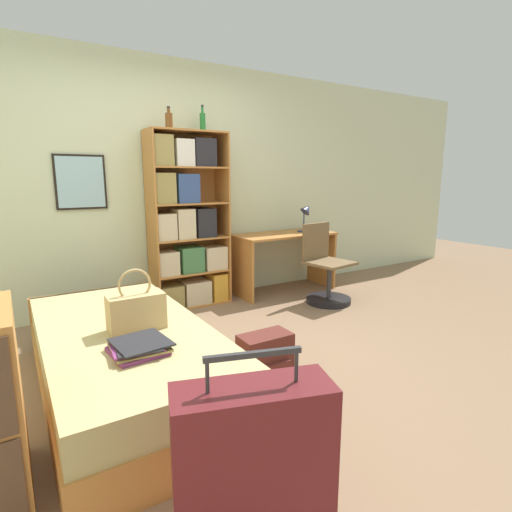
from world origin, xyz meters
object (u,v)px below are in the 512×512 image
Objects in this scene: backpack at (266,362)px; handbag at (136,310)px; bed at (125,358)px; desk at (284,251)px; book_stack_on_bed at (139,347)px; bookcase at (186,226)px; suitcase at (253,471)px; bottle_green at (169,120)px; desk_chair at (326,278)px; desk_lamp at (306,213)px; bottle_brown at (203,122)px.

handbag is at bearing 151.95° from backpack.
desk is at bearing 31.01° from bed.
book_stack_on_bed is 2.23m from bookcase.
bookcase is (0.94, 2.90, 0.54)m from suitcase.
bottle_green is at bearing 64.09° from book_stack_on_bed.
book_stack_on_bed is (-0.09, -0.35, -0.09)m from handbag.
desk_chair is (2.29, 2.19, -0.06)m from suitcase.
bottle_green is at bearing 177.73° from desk.
desk_lamp reaches higher than desk_chair.
handbag is 1.36m from suitcase.
bottle_brown reaches higher than bottle_green.
book_stack_on_bed is 0.37× the size of desk_chair.
bottle_green is at bearing 61.67° from handbag.
bottle_green is at bearing -167.01° from bottle_brown.
bookcase reaches higher than desk_chair.
desk reaches higher than backpack.
bed is 2.35× the size of desk_chair.
bed is at bearing 94.05° from suitcase.
bottle_green reaches higher than bookcase.
desk is (0.97, -0.15, -1.45)m from bottle_brown.
desk_lamp is (2.52, 1.45, 0.39)m from handbag.
bookcase is at bearing 82.34° from backpack.
suitcase is 0.64× the size of desk.
bottle_brown is (1.22, 1.61, 1.40)m from handbag.
desk_lamp reaches higher than handbag.
handbag is 1.87m from bookcase.
bed is at bearing 86.78° from book_stack_on_bed.
bed is 1.45m from suitcase.
handbag is 0.21× the size of bookcase.
bed is 9.76× the size of bottle_green.
suitcase is at bearing -108.00° from bookcase.
bookcase is 1.11m from bottle_brown.
desk is at bearing 33.67° from handbag.
suitcase is at bearing -131.65° from desk_lamp.
bottle_green is (-0.16, -0.05, 1.06)m from bookcase.
desk is (1.38, -0.05, -1.43)m from bottle_green.
desk_chair reaches higher than suitcase.
backpack is (-1.80, -1.84, -0.76)m from desk_lamp.
desk_lamp is at bearing 34.63° from book_stack_on_bed.
bed is 0.52m from book_stack_on_bed.
suitcase reaches higher than book_stack_on_bed.
book_stack_on_bed is 0.89× the size of desk_lamp.
suitcase is at bearing -85.95° from bed.
suitcase is at bearing -82.63° from book_stack_on_bed.
handbag is 0.90m from backpack.
desk is (2.28, 1.81, 0.04)m from book_stack_on_bed.
desk_chair is (1.51, -0.67, -1.66)m from bottle_green.
desk is at bearing -2.27° from bottle_green.
desk_chair reaches higher than backpack.
backpack is at bearing -134.47° from desk_lamp.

